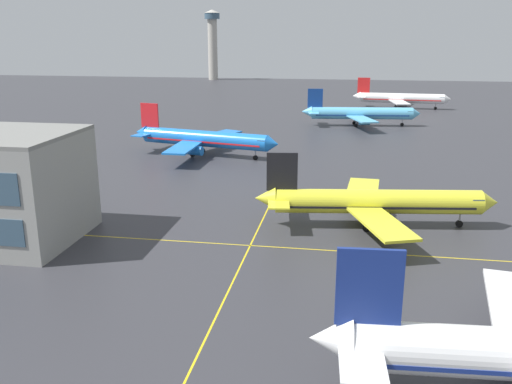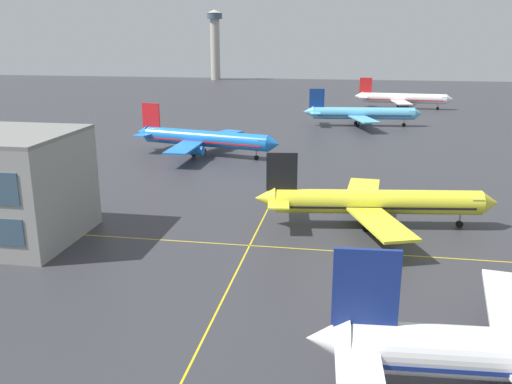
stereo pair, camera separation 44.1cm
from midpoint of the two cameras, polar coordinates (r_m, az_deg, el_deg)
name	(u,v)px [view 1 (the left image)]	position (r m, az deg, el deg)	size (l,w,h in m)	color
airliner_second_row	(374,202)	(76.98, 11.88, -1.01)	(32.94, 28.17, 10.24)	yellow
airliner_third_row	(203,139)	(120.54, -5.59, 5.46)	(34.09, 28.96, 10.67)	blue
airliner_far_left_stand	(360,113)	(161.72, 10.56, 7.93)	(33.66, 28.84, 10.46)	#5BB7E5
airliner_far_right_stand	(400,98)	(202.87, 14.54, 9.29)	(33.66, 28.98, 10.46)	white
taxiway_markings	(210,329)	(51.50, -4.98, -13.83)	(127.37, 90.77, 0.01)	yellow
control_tower	(213,40)	(321.27, -4.52, 15.34)	(8.82, 8.82, 37.89)	#ADA89E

